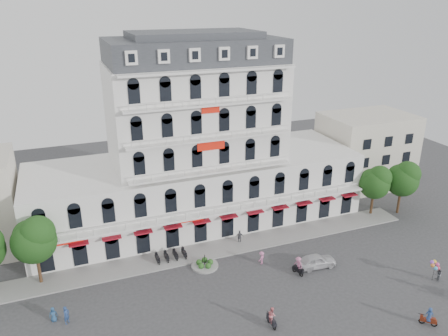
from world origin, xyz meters
TOP-DOWN VIEW (x-y plane):
  - ground at (0.00, 0.00)m, footprint 120.00×120.00m
  - sidewalk at (0.00, 9.00)m, footprint 53.00×4.00m
  - main_building at (0.00, 18.00)m, footprint 45.00×15.00m
  - flank_building_east at (30.00, 20.00)m, footprint 14.00×10.00m
  - traffic_island at (-3.00, 6.00)m, footprint 3.20×3.20m
  - parked_scooter_row at (-6.35, 8.80)m, footprint 4.40×1.80m
  - tree_west_inner at (-20.95, 9.48)m, footprint 4.76×4.76m
  - tree_east_inner at (24.05, 9.98)m, footprint 4.40×4.37m
  - tree_east_outer at (28.05, 8.98)m, footprint 4.65×4.65m
  - parked_car at (9.22, 1.27)m, footprint 4.82×2.22m
  - rider_southwest at (-0.19, -5.80)m, footprint 0.68×1.70m
  - rider_east at (14.02, -11.12)m, footprint 1.33×1.28m
  - rider_center at (6.46, 0.74)m, footprint 0.95×1.67m
  - pedestrian_left at (-19.78, 2.45)m, footprint 0.80×0.56m
  - pedestrian_mid at (2.94, 9.50)m, footprint 1.10×0.70m
  - pedestrian_right at (3.49, 4.14)m, footprint 1.22×1.08m
  - pedestrian_far at (-18.57, 1.66)m, footprint 0.81×0.83m
  - balloon_vendor at (20.25, -5.89)m, footprint 1.45×1.34m

SIDE VIEW (x-z plane):
  - ground at x=0.00m, z-range 0.00..0.00m
  - parked_scooter_row at x=-6.35m, z-range -0.55..0.55m
  - sidewalk at x=0.00m, z-range 0.00..0.16m
  - traffic_island at x=-3.00m, z-range -0.54..1.06m
  - pedestrian_left at x=-19.78m, z-range 0.00..1.57m
  - parked_car at x=9.22m, z-range 0.00..1.60m
  - pedestrian_right at x=3.49m, z-range 0.00..1.64m
  - pedestrian_mid at x=2.94m, z-range 0.00..1.73m
  - pedestrian_far at x=-18.57m, z-range 0.00..1.92m
  - rider_east at x=14.02m, z-range -0.03..1.97m
  - rider_southwest at x=-0.19m, z-range 0.02..2.21m
  - rider_center at x=6.46m, z-range 0.07..2.34m
  - balloon_vendor at x=20.25m, z-range 0.04..2.49m
  - tree_east_inner at x=24.05m, z-range 1.43..9.00m
  - tree_east_outer at x=28.05m, z-range 1.52..9.58m
  - tree_west_inner at x=-20.95m, z-range 1.56..9.81m
  - flank_building_east at x=30.00m, z-range 0.00..12.00m
  - main_building at x=0.00m, z-range -2.94..22.86m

